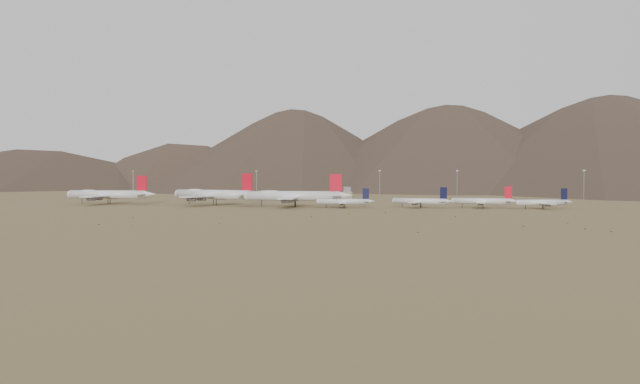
% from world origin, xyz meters
% --- Properties ---
extents(ground, '(3000.00, 3000.00, 0.00)m').
position_xyz_m(ground, '(0.00, 0.00, 0.00)').
color(ground, olive).
rests_on(ground, ground).
extents(mountain_ridge, '(4400.00, 1000.00, 300.00)m').
position_xyz_m(mountain_ridge, '(0.00, 900.00, 150.00)').
color(mountain_ridge, brown).
rests_on(mountain_ridge, ground).
extents(widebody_west, '(71.87, 54.92, 21.35)m').
position_xyz_m(widebody_west, '(-138.80, 38.15, 7.36)').
color(widebody_west, white).
rests_on(widebody_west, ground).
extents(widebody_centre, '(74.75, 59.41, 22.99)m').
position_xyz_m(widebody_centre, '(-55.35, 37.37, 7.93)').
color(widebody_centre, white).
rests_on(widebody_centre, ground).
extents(widebody_east, '(75.83, 58.57, 22.53)m').
position_xyz_m(widebody_east, '(6.91, 24.65, 7.77)').
color(widebody_east, white).
rests_on(widebody_east, ground).
extents(narrowbody_a, '(39.06, 28.49, 12.98)m').
position_xyz_m(narrowbody_a, '(42.29, 22.51, 4.21)').
color(narrowbody_a, white).
rests_on(narrowbody_a, ground).
extents(narrowbody_b, '(41.12, 30.39, 13.89)m').
position_xyz_m(narrowbody_b, '(92.48, 31.21, 4.51)').
color(narrowbody_b, white).
rests_on(narrowbody_b, ground).
extents(narrowbody_c, '(43.62, 31.38, 14.39)m').
position_xyz_m(narrowbody_c, '(132.97, 35.28, 4.67)').
color(narrowbody_c, white).
rests_on(narrowbody_c, ground).
extents(narrowbody_d, '(38.18, 28.59, 13.23)m').
position_xyz_m(narrowbody_d, '(170.30, 32.49, 4.29)').
color(narrowbody_d, white).
rests_on(narrowbody_d, ground).
extents(control_tower, '(8.00, 8.00, 12.00)m').
position_xyz_m(control_tower, '(30.00, 120.00, 5.32)').
color(control_tower, '#988C67').
rests_on(control_tower, ground).
extents(mast_far_west, '(2.00, 0.60, 25.70)m').
position_xyz_m(mast_far_west, '(-156.74, 111.60, 14.20)').
color(mast_far_west, gray).
rests_on(mast_far_west, ground).
extents(mast_west, '(2.00, 0.60, 25.70)m').
position_xyz_m(mast_west, '(-51.36, 130.96, 14.20)').
color(mast_west, gray).
rests_on(mast_west, ground).
extents(mast_centre, '(2.00, 0.60, 25.70)m').
position_xyz_m(mast_centre, '(56.55, 118.36, 14.20)').
color(mast_centre, gray).
rests_on(mast_centre, ground).
extents(mast_east, '(2.00, 0.60, 25.70)m').
position_xyz_m(mast_east, '(118.55, 137.25, 14.20)').
color(mast_east, gray).
rests_on(mast_east, ground).
extents(mast_far_east, '(2.00, 0.60, 25.70)m').
position_xyz_m(mast_far_east, '(213.32, 119.89, 14.20)').
color(mast_far_east, gray).
rests_on(mast_far_east, ground).
extents(desert_scrub, '(405.59, 178.38, 0.82)m').
position_xyz_m(desert_scrub, '(26.89, -91.83, 0.32)').
color(desert_scrub, olive).
rests_on(desert_scrub, ground).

